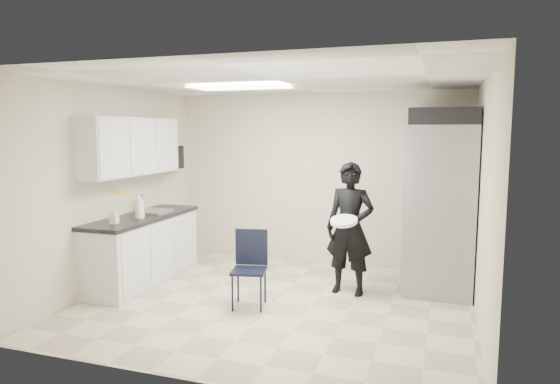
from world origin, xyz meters
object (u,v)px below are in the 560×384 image
(commercial_fridge, at_px, (441,207))
(folding_chair, at_px, (249,271))
(man_tuxedo, at_px, (350,228))
(lower_counter, at_px, (143,251))

(commercial_fridge, xyz_separation_m, folding_chair, (-2.06, -1.52, -0.62))
(commercial_fridge, bearing_deg, man_tuxedo, -148.15)
(lower_counter, bearing_deg, folding_chair, -14.65)
(lower_counter, bearing_deg, commercial_fridge, 15.88)
(commercial_fridge, bearing_deg, lower_counter, -164.12)
(commercial_fridge, distance_m, folding_chair, 2.64)
(lower_counter, height_order, commercial_fridge, commercial_fridge)
(lower_counter, xyz_separation_m, commercial_fridge, (3.78, 1.07, 0.62))
(lower_counter, distance_m, commercial_fridge, 3.98)
(commercial_fridge, distance_m, man_tuxedo, 1.27)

